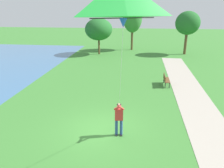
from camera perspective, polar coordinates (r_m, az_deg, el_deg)
ground_plane at (r=11.82m, az=-2.84°, el=-11.68°), size 120.00×120.00×0.00m
walkway_path at (r=14.00m, az=22.51°, el=-8.01°), size 3.10×32.04×0.02m
person_kite_flyer at (r=10.82m, az=1.81°, el=-8.42°), size 0.52×0.62×1.83m
flying_kite at (r=5.68m, az=2.22°, el=20.35°), size 1.78×4.14×4.96m
park_bench_near_walkway at (r=18.54m, az=13.78°, el=1.22°), size 0.47×1.51×0.88m
tree_treeline_center at (r=31.60m, az=19.03°, el=14.68°), size 3.19×3.24×5.67m
tree_lakeside_near at (r=30.18m, az=-3.47°, el=13.97°), size 3.63×3.91×4.78m
tree_treeline_left at (r=33.43m, az=5.36°, el=16.78°), size 2.80×3.12×6.87m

